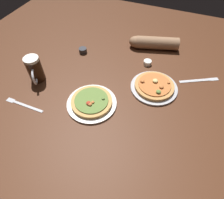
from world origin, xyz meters
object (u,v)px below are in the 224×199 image
at_px(knife_right, 199,80).
at_px(diner_arm, 152,43).
at_px(ramekin_sauce, 147,63).
at_px(fork_left, 23,105).
at_px(beer_mug_dark, 34,70).
at_px(pizza_plate_far, 154,86).
at_px(pizza_plate_near, 92,102).
at_px(ramekin_butter, 83,50).

relative_size(knife_right, diner_arm, 0.66).
height_order(ramekin_sauce, fork_left, ramekin_sauce).
bearing_deg(beer_mug_dark, diner_arm, 45.88).
height_order(pizza_plate_far, diner_arm, diner_arm).
xyz_separation_m(ramekin_sauce, knife_right, (0.33, -0.03, -0.01)).
bearing_deg(knife_right, fork_left, -147.25).
distance_m(pizza_plate_near, beer_mug_dark, 0.39).
height_order(pizza_plate_near, fork_left, pizza_plate_near).
xyz_separation_m(ramekin_sauce, diner_arm, (-0.02, 0.18, 0.03)).
bearing_deg(ramekin_butter, diner_arm, 28.07).
xyz_separation_m(pizza_plate_far, ramekin_sauce, (-0.09, 0.19, -0.00)).
bearing_deg(knife_right, pizza_plate_far, -145.10).
relative_size(beer_mug_dark, fork_left, 0.67).
bearing_deg(pizza_plate_far, diner_arm, 106.64).
height_order(beer_mug_dark, ramekin_sauce, beer_mug_dark).
xyz_separation_m(ramekin_butter, diner_arm, (0.43, 0.23, 0.03)).
relative_size(beer_mug_dark, diner_arm, 0.46).
distance_m(pizza_plate_far, ramekin_sauce, 0.21).
bearing_deg(fork_left, diner_arm, 56.34).
bearing_deg(pizza_plate_near, beer_mug_dark, 172.96).
height_order(ramekin_sauce, ramekin_butter, ramekin_butter).
relative_size(ramekin_sauce, knife_right, 0.23).
relative_size(fork_left, diner_arm, 0.69).
distance_m(ramekin_butter, fork_left, 0.54).
height_order(beer_mug_dark, knife_right, beer_mug_dark).
relative_size(pizza_plate_near, pizza_plate_far, 0.99).
relative_size(pizza_plate_near, fork_left, 1.16).
relative_size(ramekin_sauce, fork_left, 0.22).
xyz_separation_m(beer_mug_dark, ramekin_sauce, (0.57, 0.39, -0.06)).
distance_m(pizza_plate_far, knife_right, 0.29).
bearing_deg(beer_mug_dark, pizza_plate_far, 16.19).
relative_size(pizza_plate_near, diner_arm, 0.79).
xyz_separation_m(beer_mug_dark, fork_left, (0.04, -0.19, -0.07)).
bearing_deg(beer_mug_dark, ramekin_sauce, 34.02).
relative_size(pizza_plate_near, ramekin_sauce, 5.26).
relative_size(ramekin_butter, fork_left, 0.23).
distance_m(ramekin_butter, knife_right, 0.78).
bearing_deg(fork_left, beer_mug_dark, 102.97).
bearing_deg(ramekin_sauce, ramekin_butter, -174.38).
relative_size(pizza_plate_near, ramekin_butter, 5.06).
bearing_deg(diner_arm, pizza_plate_near, -105.35).
bearing_deg(knife_right, diner_arm, 148.98).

